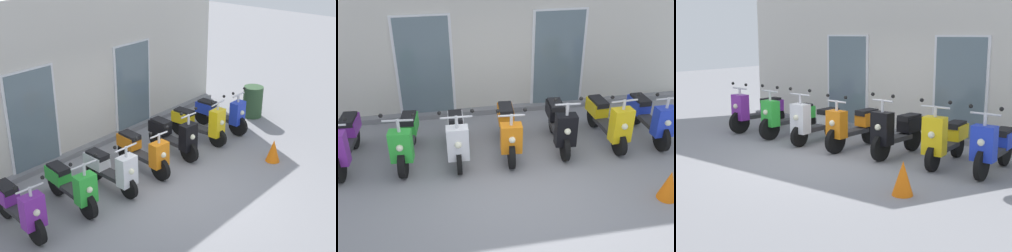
% 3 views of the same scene
% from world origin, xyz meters
% --- Properties ---
extents(ground_plane, '(40.00, 40.00, 0.00)m').
position_xyz_m(ground_plane, '(0.00, 0.00, 0.00)').
color(ground_plane, gray).
extents(storefront_facade, '(9.37, 0.50, 3.69)m').
position_xyz_m(storefront_facade, '(0.00, 2.96, 1.78)').
color(storefront_facade, beige).
rests_on(storefront_facade, ground_plane).
extents(scooter_purple, '(0.56, 1.64, 1.20)m').
position_xyz_m(scooter_purple, '(-3.00, 1.14, 0.48)').
color(scooter_purple, black).
rests_on(scooter_purple, ground_plane).
extents(scooter_green, '(0.59, 1.62, 1.22)m').
position_xyz_m(scooter_green, '(-1.91, 1.08, 0.45)').
color(scooter_green, black).
rests_on(scooter_green, ground_plane).
extents(scooter_white, '(0.61, 1.52, 1.23)m').
position_xyz_m(scooter_white, '(-0.99, 0.96, 0.48)').
color(scooter_white, black).
rests_on(scooter_white, ground_plane).
extents(scooter_orange, '(0.54, 1.63, 1.17)m').
position_xyz_m(scooter_orange, '(-0.01, 1.02, 0.48)').
color(scooter_orange, black).
rests_on(scooter_orange, ground_plane).
extents(scooter_black, '(0.53, 1.56, 1.27)m').
position_xyz_m(scooter_black, '(1.01, 1.02, 0.50)').
color(scooter_black, black).
rests_on(scooter_black, ground_plane).
extents(scooter_yellow, '(0.58, 1.61, 1.25)m').
position_xyz_m(scooter_yellow, '(2.02, 1.03, 0.48)').
color(scooter_yellow, black).
rests_on(scooter_yellow, ground_plane).
extents(scooter_blue, '(0.57, 1.64, 1.22)m').
position_xyz_m(scooter_blue, '(2.92, 1.03, 0.47)').
color(scooter_blue, black).
rests_on(scooter_blue, ground_plane).
extents(traffic_cone, '(0.32, 0.32, 0.52)m').
position_xyz_m(traffic_cone, '(2.26, -0.89, 0.26)').
color(traffic_cone, orange).
rests_on(traffic_cone, ground_plane).
extents(trash_bin, '(0.54, 0.54, 0.86)m').
position_xyz_m(trash_bin, '(4.28, 0.92, 0.43)').
color(trash_bin, '#2D4C2D').
rests_on(trash_bin, ground_plane).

